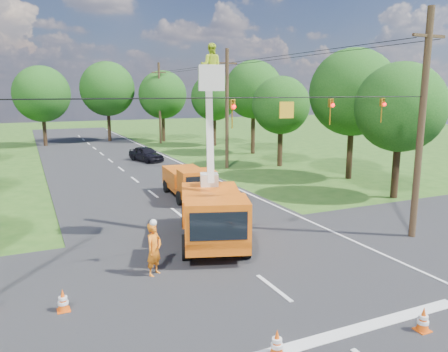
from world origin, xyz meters
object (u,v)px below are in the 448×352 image
ground_worker (154,249)px  tree_right_a (400,107)px  pole_right_far (160,103)px  tree_far_c (163,95)px  tree_right_c (281,105)px  tree_far_b (107,89)px  tree_right_e (214,97)px  pole_right_mid (227,108)px  traffic_cone_7 (204,181)px  distant_car (146,154)px  bucket_truck (213,203)px  traffic_cone_2 (204,218)px  traffic_cone_4 (63,301)px  traffic_cone_0 (277,343)px  tree_far_a (42,94)px  tree_right_d (254,90)px  second_truck (189,181)px  traffic_cone_1 (423,320)px  traffic_cone_3 (225,196)px  tree_right_b (353,92)px  pole_right_near (421,124)px

ground_worker → tree_right_a: bearing=-20.7°
pole_right_far → tree_far_c: pole_right_far is taller
tree_right_c → tree_far_b: (-10.20, 26.00, 1.50)m
tree_right_e → pole_right_mid: bearing=-109.5°
traffic_cone_7 → pole_right_mid: size_ratio=0.07×
distant_car → tree_far_c: bearing=50.5°
bucket_truck → traffic_cone_2: size_ratio=11.94×
bucket_truck → traffic_cone_4: (-6.51, -3.80, -1.42)m
pole_right_far → traffic_cone_7: bearing=-99.9°
traffic_cone_2 → traffic_cone_0: bearing=-102.5°
pole_right_mid → tree_right_c: bearing=-12.0°
tree_right_a → tree_far_a: 41.37m
traffic_cone_2 → tree_right_e: bearing=65.7°
tree_right_c → tree_right_d: tree_right_d is taller
second_truck → tree_far_b: 34.36m
traffic_cone_0 → traffic_cone_1: size_ratio=1.00×
traffic_cone_4 → tree_right_e: tree_right_e is taller
distant_car → tree_far_b: 19.55m
traffic_cone_3 → traffic_cone_7: same height
traffic_cone_3 → tree_right_b: 13.38m
second_truck → tree_right_c: 14.50m
traffic_cone_2 → traffic_cone_4: same height
second_truck → traffic_cone_7: bearing=57.4°
bucket_truck → ground_worker: 4.11m
tree_far_c → tree_right_e: bearing=-58.4°
distant_car → tree_far_b: (-0.06, 18.58, 6.09)m
traffic_cone_1 → tree_right_d: (12.43, 32.98, 6.32)m
pole_right_far → tree_right_e: pole_right_far is taller
traffic_cone_1 → tree_right_e: size_ratio=0.08×
bucket_truck → pole_right_near: bearing=-1.0°
tree_right_d → ground_worker: bearing=-124.6°
tree_right_b → tree_right_c: size_ratio=1.23×
pole_right_far → tree_right_c: pole_right_far is taller
traffic_cone_2 → tree_right_c: tree_right_c is taller
bucket_truck → tree_right_c: (13.24, 15.89, 3.53)m
ground_worker → traffic_cone_7: (7.32, 13.37, -0.61)m
second_truck → ground_worker: second_truck is taller
traffic_cone_0 → pole_right_far: bearing=77.1°
traffic_cone_0 → traffic_cone_4: bearing=135.4°
pole_right_near → pole_right_far: same height
traffic_cone_3 → traffic_cone_4: 14.10m
traffic_cone_4 → traffic_cone_7: same height
pole_right_near → bucket_truck: bearing=160.0°
tree_right_d → traffic_cone_2: bearing=-123.7°
traffic_cone_2 → bucket_truck: bearing=-102.8°
tree_right_d → tree_far_a: bearing=141.1°
traffic_cone_0 → tree_far_a: bearing=93.7°
tree_right_c → tree_far_a: tree_far_a is taller
traffic_cone_3 → tree_far_a: size_ratio=0.07×
pole_right_far → tree_right_b: (6.50, -28.00, 1.33)m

